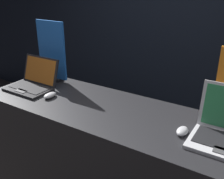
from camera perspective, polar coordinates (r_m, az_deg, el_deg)
name	(u,v)px	position (r m, az deg, el deg)	size (l,w,h in m)	color
wall_back	(189,19)	(3.07, 16.47, 14.48)	(8.00, 0.05, 2.80)	black
display_counter	(111,168)	(2.05, -0.20, -16.65)	(1.96, 0.64, 0.98)	black
laptop_front	(33,82)	(2.20, -16.81, 1.62)	(0.36, 0.30, 0.24)	black
mouse_front	(50,95)	(2.01, -13.37, -1.24)	(0.06, 0.11, 0.04)	#B2B2B7
promo_stand_front	(52,53)	(2.30, -12.96, 7.84)	(0.29, 0.07, 0.51)	black
mouse_back	(182,131)	(1.56, 15.06, -8.73)	(0.06, 0.10, 0.04)	#B2B2B7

